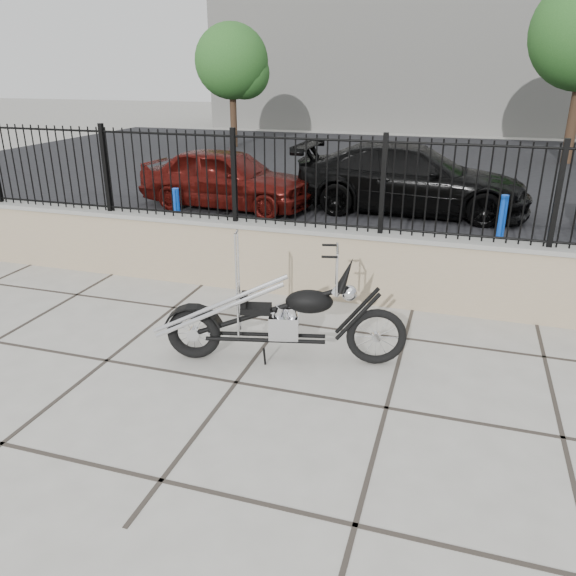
# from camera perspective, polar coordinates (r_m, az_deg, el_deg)

# --- Properties ---
(ground_plane) EXTENTS (90.00, 90.00, 0.00)m
(ground_plane) POSITION_cam_1_polar(r_m,az_deg,el_deg) (5.71, -5.29, -9.55)
(ground_plane) COLOR #99968E
(ground_plane) RESTS_ON ground
(parking_lot) EXTENTS (30.00, 30.00, 0.00)m
(parking_lot) POSITION_cam_1_polar(r_m,az_deg,el_deg) (17.36, 10.92, 11.37)
(parking_lot) COLOR black
(parking_lot) RESTS_ON ground
(retaining_wall) EXTENTS (14.00, 0.36, 0.96)m
(retaining_wall) POSITION_cam_1_polar(r_m,az_deg,el_deg) (7.67, 1.71, 2.79)
(retaining_wall) COLOR gray
(retaining_wall) RESTS_ON ground_plane
(iron_fence) EXTENTS (14.00, 0.08, 1.20)m
(iron_fence) POSITION_cam_1_polar(r_m,az_deg,el_deg) (7.39, 1.81, 10.74)
(iron_fence) COLOR black
(iron_fence) RESTS_ON retaining_wall
(background_building) EXTENTS (22.00, 6.00, 8.00)m
(background_building) POSITION_cam_1_polar(r_m,az_deg,el_deg) (31.07, 15.00, 22.79)
(background_building) COLOR beige
(background_building) RESTS_ON ground_plane
(chopper_motorcycle) EXTENTS (2.45, 0.97, 1.45)m
(chopper_motorcycle) POSITION_cam_1_polar(r_m,az_deg,el_deg) (5.77, -0.89, -1.04)
(chopper_motorcycle) COLOR black
(chopper_motorcycle) RESTS_ON ground_plane
(car_red) EXTENTS (4.03, 1.93, 1.33)m
(car_red) POSITION_cam_1_polar(r_m,az_deg,el_deg) (12.69, -6.23, 11.05)
(car_red) COLOR #490D0A
(car_red) RESTS_ON parking_lot
(car_black) EXTENTS (4.96, 2.07, 1.43)m
(car_black) POSITION_cam_1_polar(r_m,az_deg,el_deg) (12.51, 12.33, 10.78)
(car_black) COLOR black
(car_black) RESTS_ON parking_lot
(bollard_a) EXTENTS (0.13, 0.13, 0.97)m
(bollard_a) POSITION_cam_1_polar(r_m,az_deg,el_deg) (10.23, -11.18, 7.22)
(bollard_a) COLOR #0A4AA4
(bollard_a) RESTS_ON ground_plane
(bollard_b) EXTENTS (0.15, 0.15, 1.01)m
(bollard_b) POSITION_cam_1_polar(r_m,az_deg,el_deg) (9.98, 20.84, 5.97)
(bollard_b) COLOR #0B21AB
(bollard_b) RESTS_ON ground_plane
(tree_left) EXTENTS (2.78, 2.78, 4.69)m
(tree_left) POSITION_cam_1_polar(r_m,az_deg,el_deg) (23.01, -5.76, 22.26)
(tree_left) COLOR #382619
(tree_left) RESTS_ON ground_plane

